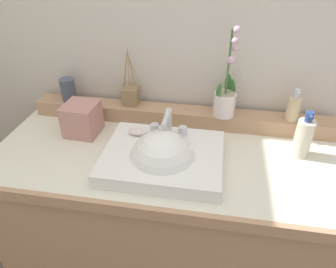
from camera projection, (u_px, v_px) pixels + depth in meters
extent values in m
cube|color=beige|center=(186.00, 31.00, 1.31)|extent=(3.25, 0.20, 2.47)
cube|color=tan|center=(170.00, 232.00, 1.42)|extent=(1.35, 0.56, 0.85)
cube|color=silver|center=(171.00, 157.00, 1.18)|extent=(1.37, 0.58, 0.04)
cube|color=tan|center=(155.00, 214.00, 0.94)|extent=(1.37, 0.02, 0.04)
cube|color=tan|center=(179.00, 116.00, 1.34)|extent=(1.29, 0.10, 0.07)
cube|color=white|center=(163.00, 157.00, 1.11)|extent=(0.42, 0.34, 0.05)
sphere|color=white|center=(162.00, 163.00, 1.10)|extent=(0.24, 0.24, 0.24)
cylinder|color=silver|center=(169.00, 122.00, 1.17)|extent=(0.02, 0.02, 0.10)
cylinder|color=silver|center=(166.00, 118.00, 1.09)|extent=(0.02, 0.11, 0.02)
sphere|color=silver|center=(169.00, 111.00, 1.14)|extent=(0.03, 0.03, 0.03)
cylinder|color=silver|center=(155.00, 128.00, 1.19)|extent=(0.03, 0.03, 0.04)
cylinder|color=silver|center=(183.00, 131.00, 1.17)|extent=(0.03, 0.03, 0.04)
ellipsoid|color=silver|center=(138.00, 132.00, 1.18)|extent=(0.07, 0.04, 0.02)
cylinder|color=silver|center=(224.00, 104.00, 1.26)|extent=(0.09, 0.09, 0.10)
cylinder|color=tan|center=(225.00, 95.00, 1.23)|extent=(0.08, 0.08, 0.01)
cylinder|color=#476B38|center=(229.00, 63.00, 1.16)|extent=(0.01, 0.01, 0.26)
ellipsoid|color=#387033|center=(233.00, 88.00, 1.24)|extent=(0.04, 0.04, 0.08)
ellipsoid|color=#387033|center=(228.00, 85.00, 1.26)|extent=(0.03, 0.03, 0.10)
ellipsoid|color=#387033|center=(219.00, 92.00, 1.21)|extent=(0.04, 0.04, 0.07)
sphere|color=#E5B3D4|center=(231.00, 60.00, 1.15)|extent=(0.03, 0.03, 0.03)
sphere|color=#E5B3D4|center=(235.00, 48.00, 1.14)|extent=(0.02, 0.02, 0.02)
sphere|color=#E5B3D4|center=(235.00, 41.00, 1.10)|extent=(0.03, 0.03, 0.03)
sphere|color=#E5B3D4|center=(237.00, 30.00, 1.08)|extent=(0.03, 0.03, 0.03)
cylinder|color=beige|center=(293.00, 109.00, 1.22)|extent=(0.05, 0.05, 0.10)
cylinder|color=silver|center=(296.00, 96.00, 1.19)|extent=(0.02, 0.02, 0.02)
cylinder|color=silver|center=(298.00, 92.00, 1.18)|extent=(0.02, 0.02, 0.02)
cylinder|color=silver|center=(299.00, 93.00, 1.17)|extent=(0.01, 0.03, 0.01)
cylinder|color=#444D5F|center=(68.00, 90.00, 1.37)|extent=(0.06, 0.06, 0.10)
cube|color=olive|center=(131.00, 96.00, 1.34)|extent=(0.06, 0.06, 0.08)
cylinder|color=#9E7A4C|center=(135.00, 74.00, 1.28)|extent=(0.06, 0.01, 0.16)
cylinder|color=#9E7A4C|center=(132.00, 71.00, 1.30)|extent=(0.02, 0.04, 0.17)
cylinder|color=#9E7A4C|center=(125.00, 69.00, 1.29)|extent=(0.04, 0.03, 0.18)
cylinder|color=#9E7A4C|center=(126.00, 72.00, 1.27)|extent=(0.03, 0.03, 0.17)
cylinder|color=#9E7A4C|center=(129.00, 76.00, 1.27)|extent=(0.01, 0.04, 0.15)
cylinder|color=beige|center=(303.00, 139.00, 1.13)|extent=(0.06, 0.06, 0.15)
cylinder|color=navy|center=(309.00, 119.00, 1.08)|extent=(0.03, 0.03, 0.02)
cylinder|color=navy|center=(310.00, 115.00, 1.07)|extent=(0.03, 0.03, 0.02)
cylinder|color=navy|center=(311.00, 116.00, 1.05)|extent=(0.01, 0.03, 0.01)
cube|color=tan|center=(82.00, 119.00, 1.26)|extent=(0.14, 0.14, 0.13)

